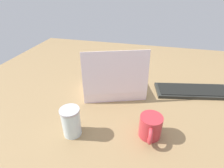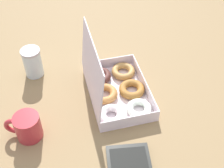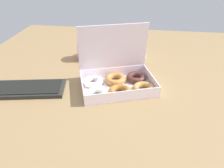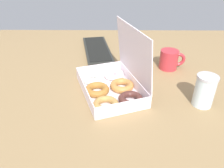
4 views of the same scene
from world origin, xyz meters
TOP-DOWN VIEW (x-y plane):
  - ground_plane at (0.00, 0.00)cm, footprint 180.00×180.00cm
  - donut_box at (-2.85, -1.68)cm, footprint 38.93×32.44cm
  - keyboard at (-47.75, -11.52)cm, footprint 43.89×21.99cm
  - coffee_mug at (-25.19, 27.41)cm, footprint 9.24×13.17cm
  - glass_jar at (6.61, 33.77)cm, footprint 8.03×8.03cm

SIDE VIEW (x-z plane):
  - ground_plane at x=0.00cm, z-range -2.00..0.00cm
  - keyboard at x=-47.75cm, z-range -0.04..2.16cm
  - donut_box at x=-2.85cm, z-range -10.41..17.44cm
  - coffee_mug at x=-25.19cm, z-range 0.13..9.95cm
  - glass_jar at x=6.61cm, z-range 0.05..12.92cm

